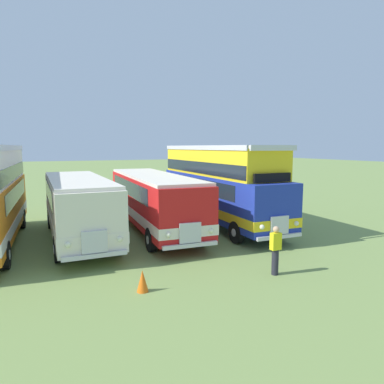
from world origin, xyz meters
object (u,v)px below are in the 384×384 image
at_px(bus_seventh_in_row, 153,197).
at_px(cone_near_end, 143,281).
at_px(bus_eighth_in_row, 218,183).
at_px(marshal_person, 275,250).
at_px(bus_sixth_in_row, 78,204).

height_order(bus_seventh_in_row, cone_near_end, bus_seventh_in_row).
distance_m(bus_eighth_in_row, marshal_person, 8.48).
xyz_separation_m(bus_sixth_in_row, bus_seventh_in_row, (3.90, 0.45, 0.01)).
xyz_separation_m(bus_eighth_in_row, cone_near_end, (-6.72, -7.60, -2.02)).
xyz_separation_m(bus_sixth_in_row, bus_eighth_in_row, (7.79, 0.34, 0.61)).
xyz_separation_m(bus_sixth_in_row, cone_near_end, (1.07, -7.26, -1.41)).
distance_m(bus_seventh_in_row, cone_near_end, 8.33).
bearing_deg(bus_seventh_in_row, marshal_person, -77.55).
distance_m(cone_near_end, marshal_person, 4.69).
distance_m(bus_seventh_in_row, bus_eighth_in_row, 3.94).
xyz_separation_m(bus_seventh_in_row, marshal_person, (1.81, -8.19, -0.87)).
height_order(bus_sixth_in_row, cone_near_end, bus_sixth_in_row).
height_order(bus_seventh_in_row, bus_eighth_in_row, bus_eighth_in_row).
bearing_deg(marshal_person, bus_eighth_in_row, 75.55).
bearing_deg(marshal_person, cone_near_end, 174.00).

